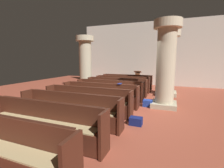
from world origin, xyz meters
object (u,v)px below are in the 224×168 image
pillar_far_side (85,62)px  pew_row_5 (87,99)px  kneeler_box_blue (148,103)px  pew_row_7 (42,121)px  pew_row_1 (122,83)px  pew_row_4 (100,94)px  pillar_aisle_side (168,62)px  lectern (138,80)px  pew_row_2 (117,86)px  pew_row_0 (127,81)px  pew_row_6 (69,108)px  pillar_aisle_rear (166,63)px  pew_row_3 (109,89)px  hymn_book (120,84)px  kneeler_box_navy (136,121)px

pillar_far_side → pew_row_5: bearing=-59.1°
pew_row_5 → kneeler_box_blue: bearing=38.7°
pew_row_7 → kneeler_box_blue: bearing=62.3°
pillar_far_side → pew_row_1: bearing=1.7°
pew_row_4 → pillar_aisle_side: (2.45, 2.93, 1.24)m
lectern → pew_row_2: bearing=-99.0°
pew_row_0 → pew_row_5: same height
pew_row_6 → pillar_far_side: 5.72m
pew_row_2 → pillar_aisle_rear: size_ratio=0.97×
pew_row_0 → pew_row_7: size_ratio=1.00×
pew_row_5 → pillar_aisle_side: 4.81m
pew_row_2 → pew_row_4: size_ratio=1.00×
pew_row_3 → pew_row_6: bearing=-90.0°
pew_row_5 → pillar_aisle_rear: size_ratio=0.97×
hymn_book → kneeler_box_blue: bearing=14.4°
pew_row_2 → pew_row_3: (0.00, -1.02, 0.00)m
pew_row_5 → kneeler_box_blue: (1.86, 1.49, -0.34)m
pew_row_2 → pew_row_0: bearing=90.0°
pew_row_1 → pillar_aisle_rear: bearing=-44.5°
kneeler_box_navy → pew_row_7: bearing=-138.5°
pew_row_5 → kneeler_box_navy: pew_row_5 is taller
pew_row_3 → pew_row_5: (0.00, -2.05, 0.00)m
pew_row_2 → pew_row_3: size_ratio=1.00×
pew_row_1 → pillar_aisle_side: pillar_aisle_side is taller
pew_row_6 → pillar_aisle_side: (2.45, 4.98, 1.24)m
pew_row_1 → pew_row_2: 1.02m
pew_row_0 → pew_row_3: same height
pew_row_2 → pillar_far_side: pillar_far_side is taller
pew_row_3 → pillar_aisle_side: bearing=37.9°
pew_row_0 → pew_row_2: same height
pew_row_2 → kneeler_box_navy: pew_row_2 is taller
pew_row_6 → pew_row_7: same height
kneeler_box_blue → kneeler_box_navy: size_ratio=1.01×
pew_row_3 → pillar_aisle_rear: 2.77m
pew_row_5 → pillar_aisle_side: (2.45, 3.95, 1.24)m
pew_row_2 → pew_row_3: bearing=-90.0°
pew_row_0 → hymn_book: size_ratio=14.65×
pew_row_2 → hymn_book: 2.06m
kneeler_box_navy → pew_row_5: bearing=166.2°
pew_row_5 → pew_row_6: (0.00, -1.02, 0.00)m
pillar_aisle_side → kneeler_box_blue: pillar_aisle_side is taller
pew_row_7 → kneeler_box_navy: size_ratio=9.06×
pew_row_3 → pew_row_6: same height
pew_row_7 → kneeler_box_blue: pew_row_7 is taller
pew_row_0 → pew_row_1: 1.02m
pew_row_1 → pew_row_2: size_ratio=1.00×
pew_row_7 → lectern: (0.48, 8.16, -0.01)m
pillar_aisle_side → kneeler_box_navy: 4.72m
pew_row_3 → kneeler_box_navy: 3.10m
pillar_far_side → pillar_aisle_rear: same height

